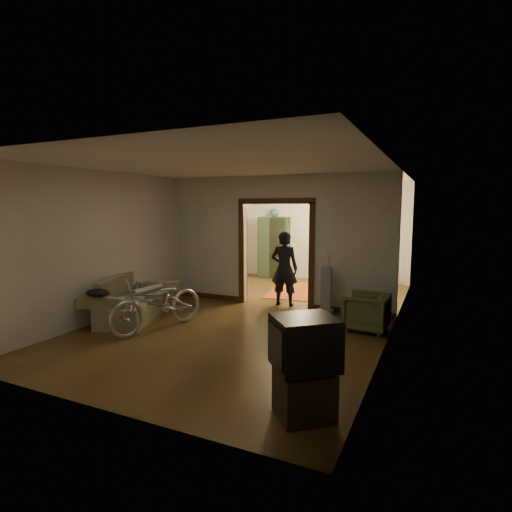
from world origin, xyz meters
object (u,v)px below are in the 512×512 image
Objects in this scene: armchair at (366,312)px; desk at (352,271)px; sofa at (134,297)px; person at (284,269)px; bicycle at (158,302)px; locker at (274,247)px.

armchair is 4.16m from desk.
person reaches higher than sofa.
bicycle is at bearing -43.20° from sofa.
armchair is (4.18, 1.11, -0.09)m from sofa.
person is at bearing 77.89° from bicycle.
locker reaches higher than sofa.
sofa is 0.97× the size of locker.
bicycle is 5.75m from locker.
sofa is 1.11× the size of person.
sofa is 2.50× the size of armchair.
locker reaches higher than armchair.
armchair is at bearing -93.39° from desk.
sofa is 4.33m from armchair.
bicycle is 1.00× the size of locker.
bicycle reaches higher than sofa.
sofa is 6.01m from desk.
desk is (2.40, -0.22, -0.53)m from locker.
locker reaches higher than person.
desk reaches higher than armchair.
person is 0.88× the size of locker.
locker is at bearing 156.70° from desk.
locker is at bearing -136.35° from armchair.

